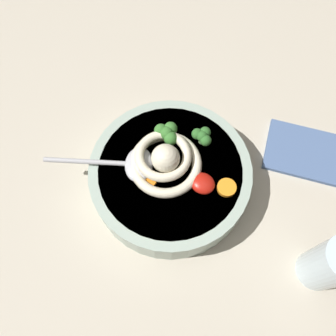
# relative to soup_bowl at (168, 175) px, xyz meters

# --- Properties ---
(table_slab) EXTENTS (1.19, 1.19, 0.04)m
(table_slab) POSITION_rel_soup_bowl_xyz_m (-0.00, -0.02, -0.05)
(table_slab) COLOR #BCB29E
(table_slab) RESTS_ON ground
(soup_bowl) EXTENTS (0.26, 0.26, 0.06)m
(soup_bowl) POSITION_rel_soup_bowl_xyz_m (0.00, 0.00, 0.00)
(soup_bowl) COLOR #9EB2A3
(soup_bowl) RESTS_ON table_slab
(noodle_pile) EXTENTS (0.13, 0.12, 0.05)m
(noodle_pile) POSITION_rel_soup_bowl_xyz_m (0.01, -0.00, 0.05)
(noodle_pile) COLOR beige
(noodle_pile) RESTS_ON soup_bowl
(soup_spoon) EXTENTS (0.17, 0.11, 0.02)m
(soup_spoon) POSITION_rel_soup_bowl_xyz_m (0.05, 0.03, 0.04)
(soup_spoon) COLOR #B7B7BC
(soup_spoon) RESTS_ON soup_bowl
(chili_sauce_dollop) EXTENTS (0.04, 0.03, 0.02)m
(chili_sauce_dollop) POSITION_rel_soup_bowl_xyz_m (-0.06, -0.00, 0.04)
(chili_sauce_dollop) COLOR #B2190F
(chili_sauce_dollop) RESTS_ON soup_bowl
(broccoli_floret_rear) EXTENTS (0.04, 0.04, 0.03)m
(broccoli_floret_rear) POSITION_rel_soup_bowl_xyz_m (0.03, -0.04, 0.05)
(broccoli_floret_rear) COLOR #7A9E60
(broccoli_floret_rear) RESTS_ON soup_bowl
(broccoli_floret_beside_chili) EXTENTS (0.04, 0.03, 0.03)m
(broccoli_floret_beside_chili) POSITION_rel_soup_bowl_xyz_m (-0.02, -0.07, 0.05)
(broccoli_floret_beside_chili) COLOR #7A9E60
(broccoli_floret_beside_chili) RESTS_ON soup_bowl
(carrot_slice_center) EXTENTS (0.03, 0.03, 0.01)m
(carrot_slice_center) POSITION_rel_soup_bowl_xyz_m (0.01, 0.03, 0.03)
(carrot_slice_center) COLOR orange
(carrot_slice_center) RESTS_ON soup_bowl
(carrot_slice_extra_b) EXTENTS (0.03, 0.03, 0.01)m
(carrot_slice_extra_b) POSITION_rel_soup_bowl_xyz_m (-0.09, -0.02, 0.03)
(carrot_slice_extra_b) COLOR orange
(carrot_slice_extra_b) RESTS_ON soup_bowl
(drinking_glass) EXTENTS (0.06, 0.06, 0.12)m
(drinking_glass) POSITION_rel_soup_bowl_xyz_m (-0.27, -0.00, 0.03)
(drinking_glass) COLOR silver
(drinking_glass) RESTS_ON table_slab
(folded_napkin) EXTENTS (0.18, 0.14, 0.01)m
(folded_napkin) POSITION_rel_soup_bowl_xyz_m (-0.18, -0.18, -0.03)
(folded_napkin) COLOR #4C6693
(folded_napkin) RESTS_ON table_slab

